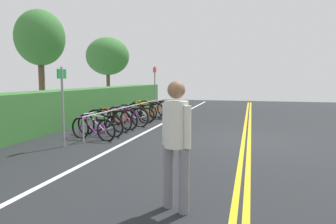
{
  "coord_description": "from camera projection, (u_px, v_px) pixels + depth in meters",
  "views": [
    {
      "loc": [
        -9.31,
        -0.1,
        1.77
      ],
      "look_at": [
        0.76,
        2.53,
        0.66
      ],
      "focal_mm": 34.18,
      "sensor_mm": 36.0,
      "label": 1
    }
  ],
  "objects": [
    {
      "name": "bicycle_3",
      "position": [
        116.0,
        119.0,
        11.15
      ],
      "size": [
        0.51,
        1.75,
        0.75
      ],
      "color": "black",
      "rests_on": "ground_plane"
    },
    {
      "name": "tree_mid",
      "position": [
        40.0,
        38.0,
        13.47
      ],
      "size": [
        2.07,
        2.07,
        4.63
      ],
      "color": "brown",
      "rests_on": "ground_plane"
    },
    {
      "name": "bicycle_5",
      "position": [
        134.0,
        115.0,
        12.48
      ],
      "size": [
        0.66,
        1.58,
        0.68
      ],
      "color": "black",
      "rests_on": "ground_plane"
    },
    {
      "name": "bicycle_4",
      "position": [
        127.0,
        116.0,
        11.81
      ],
      "size": [
        0.51,
        1.79,
        0.76
      ],
      "color": "black",
      "rests_on": "ground_plane"
    },
    {
      "name": "sign_post_far",
      "position": [
        155.0,
        85.0,
        15.79
      ],
      "size": [
        0.36,
        0.06,
        2.34
      ],
      "color": "gray",
      "rests_on": "ground_plane"
    },
    {
      "name": "bicycle_6",
      "position": [
        136.0,
        113.0,
        13.06
      ],
      "size": [
        0.61,
        1.65,
        0.75
      ],
      "color": "black",
      "rests_on": "ground_plane"
    },
    {
      "name": "centre_line_yellow_inner",
      "position": [
        249.0,
        140.0,
        9.15
      ],
      "size": [
        29.09,
        0.1,
        0.0
      ],
      "primitive_type": "cube",
      "color": "gold",
      "rests_on": "ground_plane"
    },
    {
      "name": "bicycle_7",
      "position": [
        146.0,
        111.0,
        13.73
      ],
      "size": [
        0.46,
        1.74,
        0.75
      ],
      "color": "black",
      "rests_on": "ground_plane"
    },
    {
      "name": "centre_line_yellow_outer",
      "position": [
        243.0,
        140.0,
        9.19
      ],
      "size": [
        29.09,
        0.1,
        0.0
      ],
      "primitive_type": "cube",
      "color": "gold",
      "rests_on": "ground_plane"
    },
    {
      "name": "sign_post_near",
      "position": [
        63.0,
        99.0,
        8.14
      ],
      "size": [
        0.36,
        0.06,
        2.06
      ],
      "color": "gray",
      "rests_on": "ground_plane"
    },
    {
      "name": "tree_far_right",
      "position": [
        108.0,
        56.0,
        20.04
      ],
      "size": [
        2.69,
        2.69,
        4.3
      ],
      "color": "brown",
      "rests_on": "ground_plane"
    },
    {
      "name": "bicycle_1",
      "position": [
        100.0,
        125.0,
        9.86
      ],
      "size": [
        0.55,
        1.75,
        0.71
      ],
      "color": "black",
      "rests_on": "ground_plane"
    },
    {
      "name": "bicycle_2",
      "position": [
        108.0,
        121.0,
        10.55
      ],
      "size": [
        0.46,
        1.72,
        0.78
      ],
      "color": "black",
      "rests_on": "ground_plane"
    },
    {
      "name": "bicycle_9",
      "position": [
        155.0,
        108.0,
        14.9
      ],
      "size": [
        0.6,
        1.67,
        0.78
      ],
      "color": "black",
      "rests_on": "ground_plane"
    },
    {
      "name": "bike_rack",
      "position": [
        130.0,
        110.0,
        12.08
      ],
      "size": [
        7.03,
        0.05,
        0.73
      ],
      "color": "#9EA0A5",
      "rests_on": "ground_plane"
    },
    {
      "name": "ground_plane",
      "position": [
        246.0,
        141.0,
        9.18
      ],
      "size": [
        32.32,
        13.79,
        0.05
      ],
      "primitive_type": "cube",
      "color": "#232628"
    },
    {
      "name": "bike_lane_stripe_white",
      "position": [
        140.0,
        135.0,
        9.98
      ],
      "size": [
        29.09,
        0.12,
        0.0
      ],
      "primitive_type": "cube",
      "color": "white",
      "rests_on": "ground_plane"
    },
    {
      "name": "hedge_backdrop",
      "position": [
        93.0,
        103.0,
        14.1
      ],
      "size": [
        15.98,
        1.28,
        1.33
      ],
      "primitive_type": "cube",
      "color": "#387533",
      "rests_on": "ground_plane"
    },
    {
      "name": "bicycle_0",
      "position": [
        93.0,
        129.0,
        9.2
      ],
      "size": [
        0.53,
        1.59,
        0.68
      ],
      "color": "black",
      "rests_on": "ground_plane"
    },
    {
      "name": "bicycle_8",
      "position": [
        146.0,
        109.0,
        14.41
      ],
      "size": [
        0.58,
        1.75,
        0.76
      ],
      "color": "black",
      "rests_on": "ground_plane"
    },
    {
      "name": "pedestrian",
      "position": [
        176.0,
        137.0,
        4.2
      ],
      "size": [
        0.32,
        0.43,
        1.74
      ],
      "color": "slate",
      "rests_on": "ground_plane"
    }
  ]
}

